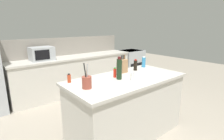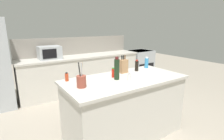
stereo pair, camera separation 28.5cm
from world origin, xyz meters
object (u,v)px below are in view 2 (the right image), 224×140
at_px(range_oven, 140,64).
at_px(pepper_grinder, 117,69).
at_px(salt_shaker, 129,77).
at_px(spice_jar_paprika, 67,77).
at_px(knife_block, 123,66).
at_px(dish_soap_bottle, 147,63).
at_px(hot_sauce_bottle, 113,73).
at_px(wine_bottle, 117,69).
at_px(microwave, 49,53).
at_px(utensil_crock, 81,81).
at_px(soy_sauce_bottle, 137,66).

bearing_deg(range_oven, pepper_grinder, -138.98).
xyz_separation_m(salt_shaker, spice_jar_paprika, (-0.73, 0.48, 0.00)).
height_order(knife_block, dish_soap_bottle, knife_block).
xyz_separation_m(spice_jar_paprika, hot_sauce_bottle, (0.64, -0.21, 0.01)).
bearing_deg(wine_bottle, microwave, 99.91).
xyz_separation_m(dish_soap_bottle, pepper_grinder, (-0.74, -0.12, 0.01)).
height_order(spice_jar_paprika, pepper_grinder, pepper_grinder).
xyz_separation_m(utensil_crock, spice_jar_paprika, (-0.07, 0.35, -0.02)).
relative_size(knife_block, wine_bottle, 0.88).
relative_size(range_oven, hot_sauce_bottle, 6.14).
bearing_deg(pepper_grinder, salt_shaker, -92.95).
distance_m(wine_bottle, hot_sauce_bottle, 0.14).
relative_size(range_oven, salt_shaker, 8.05).
height_order(utensil_crock, hot_sauce_bottle, utensil_crock).
distance_m(knife_block, pepper_grinder, 0.20).
height_order(dish_soap_bottle, hot_sauce_bottle, dish_soap_bottle).
bearing_deg(utensil_crock, hot_sauce_bottle, 13.82).
bearing_deg(microwave, dish_soap_bottle, -56.78).
xyz_separation_m(dish_soap_bottle, hot_sauce_bottle, (-0.85, -0.17, -0.02)).
distance_m(range_oven, hot_sauce_bottle, 3.24).
xyz_separation_m(dish_soap_bottle, salt_shaker, (-0.76, -0.44, -0.04)).
distance_m(wine_bottle, pepper_grinder, 0.20).
bearing_deg(range_oven, hot_sauce_bottle, -139.67).
xyz_separation_m(knife_block, utensil_crock, (-0.86, -0.27, -0.03)).
relative_size(wine_bottle, spice_jar_paprika, 2.66).
height_order(soy_sauce_bottle, dish_soap_bottle, dish_soap_bottle).
height_order(microwave, spice_jar_paprika, microwave).
bearing_deg(dish_soap_bottle, knife_block, -175.96).
xyz_separation_m(range_oven, knife_block, (-2.15, -1.94, 0.59)).
bearing_deg(soy_sauce_bottle, hot_sauce_bottle, -169.78).
distance_m(knife_block, salt_shaker, 0.45).
relative_size(soy_sauce_bottle, dish_soap_bottle, 0.96).
bearing_deg(pepper_grinder, knife_block, 25.52).
distance_m(microwave, soy_sauce_bottle, 2.18).
bearing_deg(wine_bottle, salt_shaker, -56.39).
xyz_separation_m(wine_bottle, dish_soap_bottle, (0.86, 0.28, -0.06)).
bearing_deg(wine_bottle, soy_sauce_bottle, 20.43).
relative_size(microwave, utensil_crock, 1.54).
distance_m(salt_shaker, hot_sauce_bottle, 0.29).
bearing_deg(range_oven, microwave, 180.00).
height_order(wine_bottle, dish_soap_bottle, wine_bottle).
height_order(utensil_crock, pepper_grinder, utensil_crock).
xyz_separation_m(range_oven, microwave, (-2.83, 0.00, 0.62)).
height_order(microwave, hot_sauce_bottle, microwave).
relative_size(wine_bottle, soy_sauce_bottle, 1.69).
distance_m(dish_soap_bottle, spice_jar_paprika, 1.49).
bearing_deg(range_oven, knife_block, -137.94).
relative_size(spice_jar_paprika, hot_sauce_bottle, 0.82).
relative_size(microwave, spice_jar_paprika, 4.01).
relative_size(soy_sauce_bottle, pepper_grinder, 0.86).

